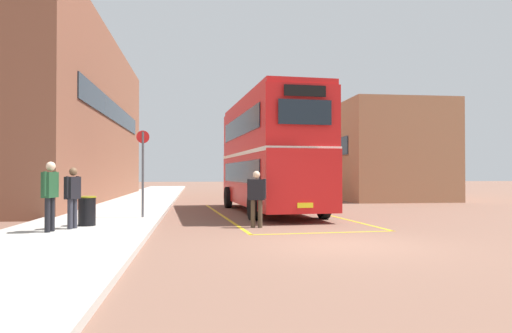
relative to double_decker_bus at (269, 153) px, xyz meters
The scene contains 12 objects.
ground_plane 5.95m from the double_decker_bus, 87.47° to the left, with size 135.60×135.60×0.00m, color brown.
sidewalk_left 10.28m from the double_decker_bus, 128.81° to the left, with size 4.00×57.60×0.14m, color #B2ADA3.
brick_building_left 14.66m from the double_decker_bus, 139.35° to the left, with size 6.31×24.11×9.57m.
depot_building_right 15.33m from the double_decker_bus, 54.85° to the left, with size 6.24×14.86×5.98m.
double_decker_bus is the anchor object (origin of this frame).
single_deck_bus 19.16m from the double_decker_bus, 77.93° to the left, with size 3.31×10.09×3.02m.
pedestrian_boarding 5.78m from the double_decker_bus, 102.90° to the right, with size 0.56×0.34×1.72m.
pedestrian_waiting_near 9.07m from the double_decker_bus, 135.66° to the right, with size 0.36×0.53×1.66m.
pedestrian_waiting_far 9.78m from the double_decker_bus, 134.57° to the right, with size 0.31×0.59×1.81m.
litter_bin 8.52m from the double_decker_bus, 138.23° to the right, with size 0.51×0.51×0.85m.
bus_stop_sign 5.77m from the double_decker_bus, 148.35° to the right, with size 0.44×0.08×2.98m.
bay_marking_yellow 3.14m from the double_decker_bus, 87.94° to the right, with size 5.14×12.27×0.01m.
Camera 1 is at (-3.33, -10.66, 1.65)m, focal length 33.22 mm.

